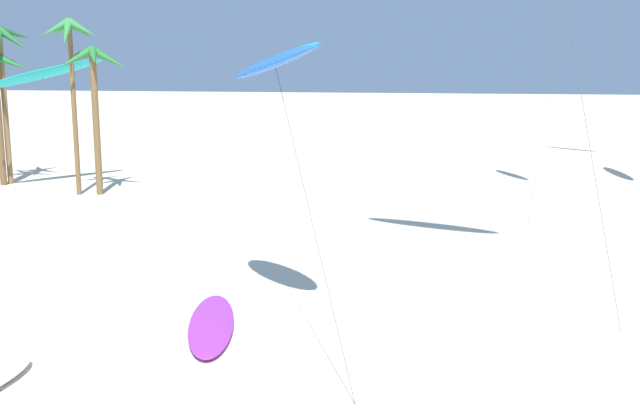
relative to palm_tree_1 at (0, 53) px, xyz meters
name	(u,v)px	position (x,y,z in m)	size (l,w,h in m)	color
palm_tree_1	(0,53)	(0.00, 0.00, 0.00)	(4.57, 4.55, 10.16)	olive
palm_tree_2	(70,49)	(6.12, -3.17, 0.27)	(3.40, 3.24, 10.50)	brown
palm_tree_3	(94,75)	(7.39, -2.98, -1.25)	(4.32, 4.51, 8.90)	brown
flying_kite_2	(43,74)	(3.23, -0.89, -1.26)	(6.47, 12.57, 8.44)	#19B2B7
flying_kite_3	(275,62)	(22.08, -23.60, -0.05)	(5.36, 9.02, 9.32)	blue
grounded_kite_1	(211,324)	(20.18, -25.02, -8.30)	(2.62, 6.10, 0.26)	purple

